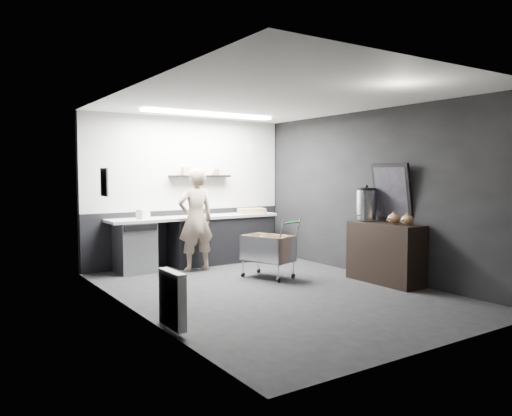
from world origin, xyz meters
TOP-DOWN VIEW (x-y plane):
  - floor at (0.00, 0.00)m, footprint 5.50×5.50m
  - ceiling at (0.00, 0.00)m, footprint 5.50×5.50m
  - wall_back at (0.00, 2.75)m, footprint 5.50×0.00m
  - wall_front at (0.00, -2.75)m, footprint 5.50×0.00m
  - wall_left at (-2.00, 0.00)m, footprint 0.00×5.50m
  - wall_right at (2.00, 0.00)m, footprint 0.00×5.50m
  - kitchen_wall_panel at (0.00, 2.73)m, footprint 3.95×0.02m
  - dado_panel at (0.00, 2.73)m, footprint 3.95×0.02m
  - floating_shelf at (0.20, 2.62)m, footprint 1.20×0.22m
  - wall_clock at (1.40, 2.72)m, footprint 0.20×0.03m
  - poster at (-1.98, 1.30)m, footprint 0.02×0.30m
  - poster_red_band at (-1.98, 1.30)m, footprint 0.02×0.22m
  - radiator at (-1.94, -0.90)m, footprint 0.10×0.50m
  - ceiling_strip at (0.00, 1.85)m, footprint 2.40×0.20m
  - prep_counter at (0.14, 2.42)m, footprint 3.20×0.61m
  - person at (-0.23, 1.97)m, footprint 0.66×0.44m
  - shopping_cart at (0.47, 0.80)m, footprint 0.76×1.01m
  - sideboard at (1.76, -0.46)m, footprint 0.52×1.22m
  - fire_extinguisher at (-1.85, -0.53)m, footprint 0.15×0.15m
  - cardboard_box at (1.18, 2.37)m, footprint 0.58×0.50m
  - pink_tub at (0.03, 2.42)m, footprint 0.22×0.22m
  - white_container at (-1.01, 2.37)m, footprint 0.23×0.21m

SIDE VIEW (x-z plane):
  - floor at x=0.00m, z-range 0.00..0.00m
  - fire_extinguisher at x=-1.85m, z-range -0.01..0.49m
  - radiator at x=-1.94m, z-range 0.05..0.65m
  - shopping_cart at x=0.47m, z-range -0.02..0.90m
  - prep_counter at x=0.14m, z-range 0.01..0.91m
  - dado_panel at x=0.00m, z-range 0.00..1.00m
  - sideboard at x=1.76m, z-range -0.33..1.50m
  - person at x=-0.23m, z-range 0.00..1.77m
  - cardboard_box at x=1.18m, z-range 0.90..1.00m
  - white_container at x=-1.01m, z-range 0.90..1.07m
  - pink_tub at x=0.03m, z-range 0.90..1.12m
  - wall_back at x=0.00m, z-range -1.40..4.10m
  - wall_front at x=0.00m, z-range -1.40..4.10m
  - wall_left at x=-2.00m, z-range -1.40..4.10m
  - wall_right at x=2.00m, z-range -1.40..4.10m
  - poster at x=-1.98m, z-range 1.35..1.75m
  - floating_shelf at x=0.20m, z-range 1.60..1.64m
  - poster_red_band at x=-1.98m, z-range 1.57..1.67m
  - kitchen_wall_panel at x=0.00m, z-range 1.00..2.70m
  - wall_clock at x=1.40m, z-range 2.05..2.25m
  - ceiling_strip at x=0.00m, z-range 2.65..2.69m
  - ceiling at x=0.00m, z-range 2.70..2.70m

